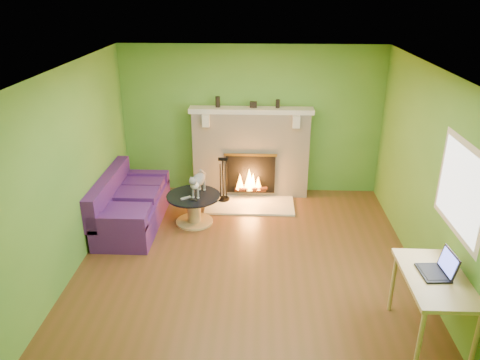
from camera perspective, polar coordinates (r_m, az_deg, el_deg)
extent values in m
plane|color=brown|center=(6.45, 0.79, -10.14)|extent=(5.00, 5.00, 0.00)
plane|color=white|center=(5.48, 0.94, 13.29)|extent=(5.00, 5.00, 0.00)
plane|color=#4D8A2D|center=(8.21, 1.39, 7.23)|extent=(5.00, 0.00, 5.00)
plane|color=#4D8A2D|center=(3.65, -0.36, -14.38)|extent=(5.00, 0.00, 5.00)
plane|color=#4D8A2D|center=(6.31, -20.01, 0.92)|extent=(0.00, 5.00, 5.00)
plane|color=#4D8A2D|center=(6.21, 22.11, 0.23)|extent=(0.00, 5.00, 5.00)
plane|color=silver|center=(5.34, 25.35, -1.01)|extent=(0.00, 1.20, 1.20)
plane|color=white|center=(5.34, 25.28, -1.01)|extent=(0.00, 1.06, 1.06)
cube|color=beige|center=(8.21, 1.32, 3.20)|extent=(2.00, 0.35, 1.50)
cube|color=black|center=(8.14, 1.28, 0.70)|extent=(0.85, 0.03, 0.68)
cube|color=gold|center=(8.01, 1.30, 3.06)|extent=(0.91, 0.02, 0.04)
cylinder|color=black|center=(8.22, 1.25, -1.20)|extent=(0.55, 0.07, 0.07)
cube|color=beige|center=(7.95, 1.37, 8.50)|extent=(2.10, 0.28, 0.08)
cube|color=beige|center=(7.86, -4.19, 7.21)|extent=(0.12, 0.10, 0.20)
cube|color=beige|center=(7.83, 6.87, 7.05)|extent=(0.12, 0.10, 0.20)
cube|color=beige|center=(8.01, 1.19, -3.02)|extent=(1.50, 0.75, 0.03)
cube|color=beige|center=(7.95, 1.37, 8.50)|extent=(2.10, 0.28, 0.08)
cube|color=#491960|center=(7.51, -12.83, -3.87)|extent=(0.82, 1.81, 0.41)
cube|color=#491960|center=(7.47, -15.71, -1.35)|extent=(0.19, 1.81, 0.51)
cube|color=#491960|center=(6.70, -14.75, -4.99)|extent=(0.82, 0.19, 0.20)
cube|color=#491960|center=(8.12, -11.57, 0.34)|extent=(0.82, 0.19, 0.20)
cube|color=#491960|center=(6.95, -13.69, -3.85)|extent=(0.65, 0.48, 0.11)
cube|color=#491960|center=(7.47, -12.49, -1.78)|extent=(0.65, 0.48, 0.11)
cube|color=#491960|center=(7.92, -11.59, -0.25)|extent=(0.65, 0.48, 0.11)
cylinder|color=tan|center=(7.50, -5.57, -5.05)|extent=(0.59, 0.59, 0.03)
cylinder|color=tan|center=(7.40, -5.63, -3.54)|extent=(0.21, 0.21, 0.41)
cylinder|color=black|center=(7.30, -5.70, -1.95)|extent=(0.84, 0.84, 0.03)
cube|color=tan|center=(5.19, 22.81, -11.02)|extent=(0.62, 1.07, 0.04)
cylinder|color=tan|center=(4.98, 21.02, -18.04)|extent=(0.05, 0.05, 0.75)
cylinder|color=tan|center=(5.16, 26.71, -17.48)|extent=(0.05, 0.05, 0.75)
cylinder|color=tan|center=(5.70, 18.15, -11.80)|extent=(0.05, 0.05, 0.75)
cylinder|color=tan|center=(5.86, 23.10, -11.56)|extent=(0.05, 0.05, 0.75)
cube|color=gray|center=(7.20, -6.62, -2.18)|extent=(0.16, 0.14, 0.02)
cube|color=black|center=(7.13, -5.74, -2.41)|extent=(0.16, 0.11, 0.02)
cylinder|color=black|center=(7.98, -2.73, 9.49)|extent=(0.08, 0.08, 0.18)
cylinder|color=black|center=(7.96, 4.62, 9.26)|extent=(0.07, 0.07, 0.14)
cube|color=black|center=(7.96, 1.63, 9.18)|extent=(0.12, 0.08, 0.10)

